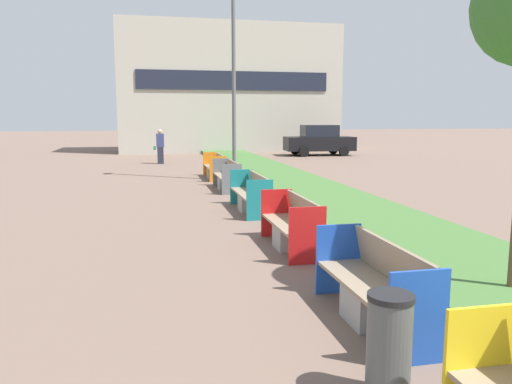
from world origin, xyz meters
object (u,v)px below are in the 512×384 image
at_px(bench_grey_frame, 228,178).
at_px(litter_bin, 389,346).
at_px(pedestrian_walking, 160,146).
at_px(parked_car_distant, 319,140).
at_px(bench_blue_frame, 374,292).
at_px(bench_orange_frame, 215,169).
at_px(street_lamp_post, 234,47).
at_px(bench_red_frame, 292,229).
at_px(bench_teal_frame, 251,196).

relative_size(bench_grey_frame, litter_bin, 2.36).
relative_size(litter_bin, pedestrian_walking, 0.53).
distance_m(bench_grey_frame, parked_car_distant, 15.38).
relative_size(bench_blue_frame, pedestrian_walking, 1.19).
bearing_deg(bench_grey_frame, bench_blue_frame, -90.01).
relative_size(bench_orange_frame, street_lamp_post, 0.24).
xyz_separation_m(bench_red_frame, bench_grey_frame, (0.00, 7.48, 0.00)).
bearing_deg(pedestrian_walking, bench_grey_frame, -78.78).
distance_m(bench_red_frame, bench_grey_frame, 7.48).
height_order(litter_bin, parked_car_distant, parked_car_distant).
bearing_deg(pedestrian_walking, bench_blue_frame, -84.66).
distance_m(litter_bin, pedestrian_walking, 22.02).
xyz_separation_m(bench_blue_frame, litter_bin, (-0.57, -1.47, 0.09)).
relative_size(bench_orange_frame, parked_car_distant, 0.51).
bearing_deg(bench_teal_frame, bench_grey_frame, 90.03).
distance_m(bench_teal_frame, street_lamp_post, 7.60).
height_order(bench_red_frame, bench_orange_frame, same).
distance_m(bench_blue_frame, street_lamp_post, 13.88).
bearing_deg(bench_teal_frame, bench_red_frame, -90.06).
relative_size(street_lamp_post, parked_car_distant, 2.07).
bearing_deg(bench_red_frame, street_lamp_post, 86.41).
bearing_deg(street_lamp_post, bench_blue_frame, -92.67).
bearing_deg(bench_orange_frame, pedestrian_walking, 106.25).
relative_size(bench_red_frame, litter_bin, 2.21).
relative_size(bench_grey_frame, bench_orange_frame, 0.99).
bearing_deg(litter_bin, bench_red_frame, 83.30).
relative_size(bench_grey_frame, parked_car_distant, 0.50).
distance_m(bench_teal_frame, litter_bin, 8.51).
xyz_separation_m(bench_orange_frame, street_lamp_post, (0.61, -0.79, 4.47)).
distance_m(bench_blue_frame, bench_orange_frame, 13.92).
xyz_separation_m(bench_red_frame, litter_bin, (-0.57, -4.82, 0.09)).
relative_size(bench_orange_frame, pedestrian_walking, 1.25).
bearing_deg(parked_car_distant, bench_grey_frame, -116.32).
distance_m(bench_blue_frame, pedestrian_walking, 20.60).
relative_size(bench_teal_frame, bench_grey_frame, 1.08).
bearing_deg(litter_bin, bench_blue_frame, 68.96).
distance_m(bench_red_frame, bench_teal_frame, 3.67).
relative_size(bench_red_frame, bench_teal_frame, 0.86).
bearing_deg(street_lamp_post, bench_orange_frame, 127.79).
height_order(bench_blue_frame, street_lamp_post, street_lamp_post).
xyz_separation_m(bench_red_frame, bench_teal_frame, (0.00, 3.67, 0.01)).
bearing_deg(bench_blue_frame, parked_car_distant, 72.14).
bearing_deg(bench_orange_frame, parked_car_distant, 52.68).
height_order(bench_orange_frame, litter_bin, bench_orange_frame).
distance_m(bench_orange_frame, street_lamp_post, 4.58).
relative_size(bench_teal_frame, litter_bin, 2.56).
height_order(bench_red_frame, bench_grey_frame, same).
relative_size(bench_grey_frame, pedestrian_walking, 1.24).
height_order(bench_blue_frame, litter_bin, bench_blue_frame).
bearing_deg(bench_teal_frame, bench_orange_frame, 90.02).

